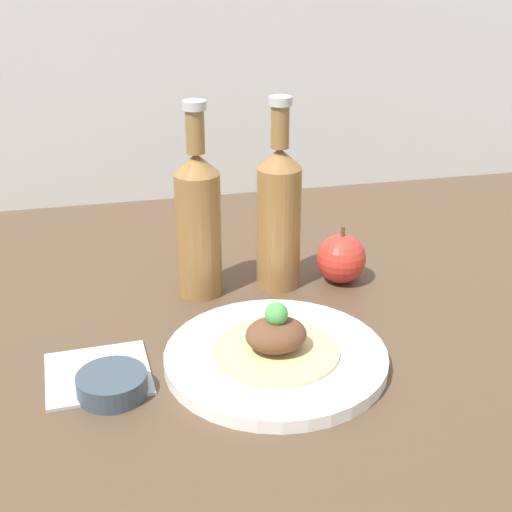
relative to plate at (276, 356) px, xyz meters
The scene contains 8 objects.
ground_plane 11.64cm from the plate, 93.90° to the left, with size 180.00×110.00×4.00cm, color brown.
plate is the anchor object (origin of this frame).
plated_food 2.57cm from the plate, 116.57° to the left, with size 15.75×15.75×6.76cm.
cider_bottle_left 24.42cm from the plate, 105.88° to the left, with size 6.50×6.50×28.47cm.
cider_bottle_right 24.35cm from the plate, 74.77° to the left, with size 6.50×6.50×28.47cm.
apple 25.49cm from the plate, 52.65° to the left, with size 7.51×7.51×8.95cm.
napkin 21.68cm from the plate, behind, with size 12.94×12.63×0.80cm.
dipping_bowl 20.07cm from the plate, behind, with size 8.16×8.16×2.67cm.
Camera 1 is at (-18.38, -83.61, 48.65)cm, focal length 50.00 mm.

